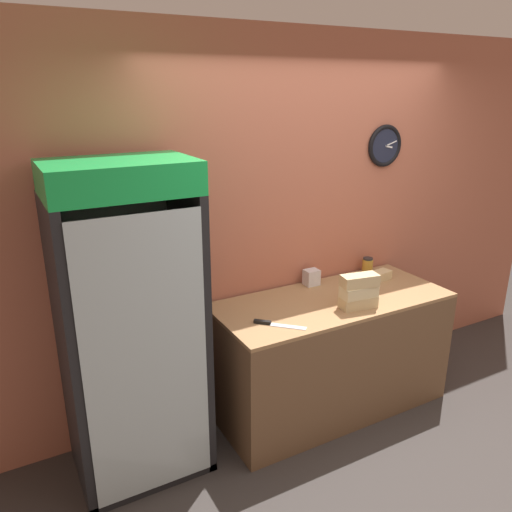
% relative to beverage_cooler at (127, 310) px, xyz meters
% --- Properties ---
extents(ground_plane, '(14.00, 14.00, 0.00)m').
position_rel_beverage_cooler_xyz_m(ground_plane, '(1.43, -1.02, -1.06)').
color(ground_plane, '#383330').
extents(wall_back, '(5.20, 0.09, 2.70)m').
position_rel_beverage_cooler_xyz_m(wall_back, '(1.43, 0.31, 0.29)').
color(wall_back, '#B7664C').
rests_on(wall_back, ground_plane).
extents(prep_counter, '(1.71, 0.73, 0.87)m').
position_rel_beverage_cooler_xyz_m(prep_counter, '(1.43, -0.11, -0.63)').
color(prep_counter, brown).
rests_on(prep_counter, ground_plane).
extents(beverage_cooler, '(0.78, 0.61, 1.95)m').
position_rel_beverage_cooler_xyz_m(beverage_cooler, '(0.00, 0.00, 0.00)').
color(beverage_cooler, black).
rests_on(beverage_cooler, ground_plane).
extents(sandwich_stack_bottom, '(0.27, 0.14, 0.08)m').
position_rel_beverage_cooler_xyz_m(sandwich_stack_bottom, '(1.49, -0.31, -0.15)').
color(sandwich_stack_bottom, tan).
rests_on(sandwich_stack_bottom, prep_counter).
extents(sandwich_stack_middle, '(0.26, 0.13, 0.08)m').
position_rel_beverage_cooler_xyz_m(sandwich_stack_middle, '(1.49, -0.31, -0.07)').
color(sandwich_stack_middle, beige).
rests_on(sandwich_stack_middle, sandwich_stack_bottom).
extents(sandwich_stack_top, '(0.27, 0.15, 0.08)m').
position_rel_beverage_cooler_xyz_m(sandwich_stack_top, '(1.49, -0.31, 0.01)').
color(sandwich_stack_top, tan).
rests_on(sandwich_stack_top, sandwich_stack_middle).
extents(sandwich_flat_left, '(0.26, 0.13, 0.07)m').
position_rel_beverage_cooler_xyz_m(sandwich_flat_left, '(1.95, 0.01, -0.15)').
color(sandwich_flat_left, tan).
rests_on(sandwich_flat_left, prep_counter).
extents(chefs_knife, '(0.27, 0.26, 0.02)m').
position_rel_beverage_cooler_xyz_m(chefs_knife, '(0.84, -0.26, -0.18)').
color(chefs_knife, silver).
rests_on(chefs_knife, prep_counter).
extents(condiment_jar, '(0.09, 0.09, 0.13)m').
position_rel_beverage_cooler_xyz_m(condiment_jar, '(2.00, 0.19, -0.13)').
color(condiment_jar, gold).
rests_on(condiment_jar, prep_counter).
extents(napkin_dispenser, '(0.11, 0.09, 0.12)m').
position_rel_beverage_cooler_xyz_m(napkin_dispenser, '(1.45, 0.19, -0.13)').
color(napkin_dispenser, silver).
rests_on(napkin_dispenser, prep_counter).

